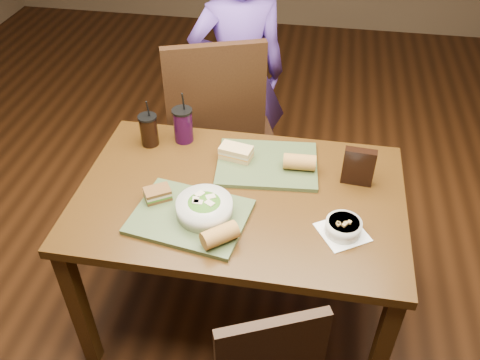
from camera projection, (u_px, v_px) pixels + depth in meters
name	position (u px, v px, depth m)	size (l,w,h in m)	color
ground	(240.00, 308.00, 2.50)	(6.00, 6.00, 0.00)	#381C0B
dining_table	(240.00, 210.00, 2.08)	(1.30, 0.85, 0.75)	#40260C
chair_far	(222.00, 124.00, 2.65)	(0.62, 0.63, 1.11)	black
diner	(239.00, 78.00, 2.78)	(0.54, 0.35, 1.47)	#59389A
tray_near	(190.00, 217.00, 1.91)	(0.42, 0.32, 0.02)	#3D4C2A
tray_far	(267.00, 164.00, 2.15)	(0.42, 0.32, 0.02)	#3D4C2A
salad_bowl	(204.00, 207.00, 1.88)	(0.21, 0.21, 0.07)	silver
soup_bowl	(343.00, 227.00, 1.84)	(0.22, 0.22, 0.06)	white
sandwich_near	(158.00, 194.00, 1.96)	(0.12, 0.11, 0.05)	#593819
sandwich_far	(236.00, 152.00, 2.16)	(0.15, 0.10, 0.05)	tan
baguette_near	(220.00, 235.00, 1.78)	(0.07, 0.07, 0.13)	#AD7533
baguette_far	(299.00, 162.00, 2.10)	(0.07, 0.07, 0.13)	#AD7533
cup_cola	(149.00, 130.00, 2.24)	(0.08, 0.08, 0.23)	black
cup_berry	(183.00, 125.00, 2.25)	(0.09, 0.09, 0.25)	black
chip_bag	(358.00, 167.00, 2.02)	(0.12, 0.04, 0.16)	black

